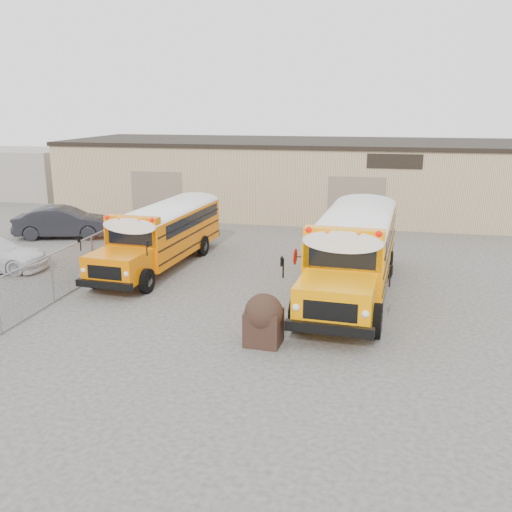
% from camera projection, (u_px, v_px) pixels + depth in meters
% --- Properties ---
extents(ground, '(120.00, 120.00, 0.00)m').
position_uv_depth(ground, '(214.00, 315.00, 19.34)').
color(ground, '#413E3C').
rests_on(ground, ground).
extents(warehouse, '(30.20, 10.20, 4.67)m').
position_uv_depth(warehouse, '(299.00, 176.00, 37.61)').
color(warehouse, '#D1B581').
rests_on(warehouse, ground).
extents(chainlink_fence, '(0.07, 18.07, 1.81)m').
position_uv_depth(chainlink_fence, '(93.00, 257.00, 23.17)').
color(chainlink_fence, gray).
rests_on(chainlink_fence, ground).
extents(distant_building_left, '(8.00, 6.00, 3.60)m').
position_uv_depth(distant_building_left, '(21.00, 173.00, 44.17)').
color(distant_building_left, gray).
rests_on(distant_building_left, ground).
extents(school_bus_left, '(3.16, 9.45, 2.73)m').
position_uv_depth(school_bus_left, '(209.00, 208.00, 30.31)').
color(school_bus_left, orange).
rests_on(school_bus_left, ground).
extents(school_bus_right, '(3.57, 10.82, 3.12)m').
position_uv_depth(school_bus_right, '(369.00, 214.00, 27.46)').
color(school_bus_right, '#FF9500').
rests_on(school_bus_right, ground).
extents(tarp_bundle, '(1.15, 1.15, 1.57)m').
position_uv_depth(tarp_bundle, '(264.00, 319.00, 16.79)').
color(tarp_bundle, black).
rests_on(tarp_bundle, ground).
extents(car_dark, '(5.33, 3.06, 1.66)m').
position_uv_depth(car_dark, '(64.00, 222.00, 30.42)').
color(car_dark, black).
rests_on(car_dark, ground).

